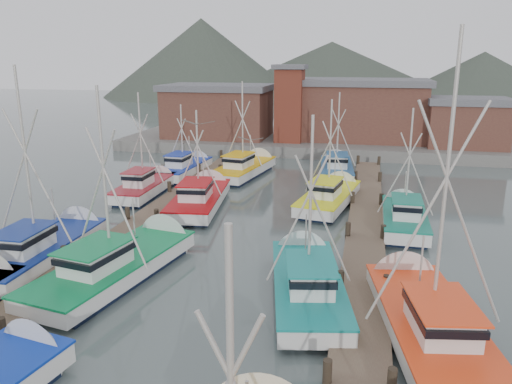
% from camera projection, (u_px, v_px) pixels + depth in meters
% --- Properties ---
extents(ground, '(260.00, 260.00, 0.00)m').
position_uv_depth(ground, '(226.00, 266.00, 25.88)').
color(ground, '#455352').
rests_on(ground, ground).
extents(dock_left, '(2.30, 46.00, 1.50)m').
position_uv_depth(dock_left, '(136.00, 228.00, 31.12)').
color(dock_left, brown).
rests_on(dock_left, ground).
extents(dock_right, '(2.30, 46.00, 1.50)m').
position_uv_depth(dock_right, '(365.00, 246.00, 28.14)').
color(dock_right, brown).
rests_on(dock_right, ground).
extents(quay, '(44.00, 16.00, 1.20)m').
position_uv_depth(quay, '(310.00, 142.00, 60.56)').
color(quay, slate).
rests_on(quay, ground).
extents(shed_left, '(12.72, 8.48, 6.20)m').
position_uv_depth(shed_left, '(218.00, 110.00, 60.05)').
color(shed_left, brown).
rests_on(shed_left, quay).
extents(shed_center, '(14.84, 9.54, 6.90)m').
position_uv_depth(shed_center, '(362.00, 109.00, 58.21)').
color(shed_center, brown).
rests_on(shed_center, quay).
extents(shed_right, '(8.48, 6.36, 5.20)m').
position_uv_depth(shed_right, '(466.00, 122.00, 53.26)').
color(shed_right, brown).
rests_on(shed_right, quay).
extents(lookout_tower, '(3.60, 3.60, 8.50)m').
position_uv_depth(lookout_tower, '(289.00, 103.00, 55.93)').
color(lookout_tower, maroon).
rests_on(lookout_tower, quay).
extents(distant_hills, '(175.00, 140.00, 42.00)m').
position_uv_depth(distant_hills, '(301.00, 95.00, 144.02)').
color(distant_hills, '#40483C').
rests_on(distant_hills, ground).
extents(boat_4, '(4.96, 10.86, 10.32)m').
position_uv_depth(boat_4, '(122.00, 263.00, 24.62)').
color(boat_4, black).
rests_on(boat_4, ground).
extents(boat_5, '(4.71, 9.80, 9.09)m').
position_uv_depth(boat_5, '(307.00, 281.00, 22.62)').
color(boat_5, black).
rests_on(boat_5, ground).
extents(boat_6, '(4.48, 9.75, 11.03)m').
position_uv_depth(boat_6, '(46.00, 247.00, 26.66)').
color(boat_6, black).
rests_on(boat_6, ground).
extents(boat_7, '(4.91, 10.41, 12.44)m').
position_uv_depth(boat_7, '(425.00, 318.00, 19.39)').
color(boat_7, black).
rests_on(boat_7, ground).
extents(boat_8, '(4.21, 10.07, 7.92)m').
position_uv_depth(boat_8, '(201.00, 197.00, 36.15)').
color(boat_8, black).
rests_on(boat_8, ground).
extents(boat_9, '(4.31, 9.51, 8.52)m').
position_uv_depth(boat_9, '(331.00, 196.00, 36.48)').
color(boat_9, black).
rests_on(boat_9, ground).
extents(boat_10, '(3.52, 8.36, 8.64)m').
position_uv_depth(boat_10, '(147.00, 186.00, 39.33)').
color(boat_10, black).
rests_on(boat_10, ground).
extents(boat_11, '(3.37, 8.35, 8.28)m').
position_uv_depth(boat_11, '(404.00, 216.00, 31.83)').
color(boat_11, black).
rests_on(boat_11, ground).
extents(boat_12, '(4.41, 10.01, 9.37)m').
position_uv_depth(boat_12, '(246.00, 168.00, 45.90)').
color(boat_12, black).
rests_on(boat_12, ground).
extents(boat_13, '(3.58, 9.16, 8.31)m').
position_uv_depth(boat_13, '(336.00, 168.00, 45.85)').
color(boat_13, black).
rests_on(boat_13, ground).
extents(boat_14, '(3.04, 8.60, 7.18)m').
position_uv_depth(boat_14, '(186.00, 168.00, 45.91)').
color(boat_14, black).
rests_on(boat_14, ground).
extents(gull_near, '(1.55, 0.65, 0.24)m').
position_uv_depth(gull_near, '(198.00, 123.00, 21.77)').
color(gull_near, gray).
rests_on(gull_near, ground).
extents(gull_far, '(1.55, 0.63, 0.24)m').
position_uv_depth(gull_far, '(251.00, 139.00, 28.79)').
color(gull_far, gray).
rests_on(gull_far, ground).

